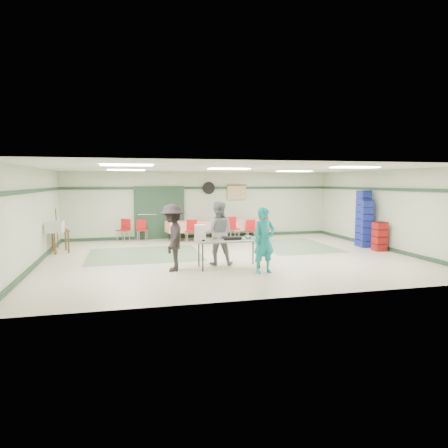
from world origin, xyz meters
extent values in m
plane|color=#BEB399|center=(0.00, 0.00, 0.00)|extent=(11.00, 11.00, 0.00)
plane|color=silver|center=(0.00, 0.00, 2.70)|extent=(11.00, 11.00, 0.00)
plane|color=#B9C1A4|center=(0.00, 4.50, 1.35)|extent=(11.00, 0.00, 11.00)
plane|color=#B9C1A4|center=(0.00, -4.50, 1.35)|extent=(11.00, 0.00, 11.00)
plane|color=#B9C1A4|center=(-5.50, 0.00, 1.35)|extent=(0.00, 9.00, 9.00)
plane|color=#B9C1A4|center=(5.50, 0.00, 1.35)|extent=(0.00, 9.00, 9.00)
cube|color=#1F3927|center=(0.00, 4.47, 2.05)|extent=(11.00, 0.06, 0.10)
cube|color=#1F3927|center=(0.00, 4.47, 0.06)|extent=(11.00, 0.06, 0.12)
cube|color=#1F3927|center=(-5.47, 0.00, 2.05)|extent=(0.06, 9.00, 0.10)
cube|color=#1F3927|center=(-5.47, 0.00, 0.06)|extent=(0.06, 9.00, 0.12)
cube|color=#1F3927|center=(5.47, 0.00, 2.05)|extent=(0.06, 9.00, 0.10)
cube|color=#1F3927|center=(5.47, 0.00, 0.06)|extent=(0.06, 9.00, 0.12)
cube|color=gray|center=(-2.50, 1.00, 0.00)|extent=(3.50, 3.00, 0.01)
cube|color=gray|center=(2.80, 1.50, 0.00)|extent=(2.50, 3.50, 0.01)
cube|color=gray|center=(-2.20, 4.44, 1.05)|extent=(0.90, 0.06, 2.10)
cube|color=gray|center=(-1.25, 4.44, 1.05)|extent=(0.90, 0.06, 2.10)
cube|color=#1F3927|center=(-1.73, 4.42, 1.05)|extent=(2.00, 0.03, 2.15)
cylinder|color=black|center=(0.30, 4.44, 2.05)|extent=(0.50, 0.10, 0.50)
cube|color=tan|center=(1.50, 4.44, 1.85)|extent=(0.80, 0.02, 0.60)
cube|color=#B5B6B0|center=(-0.39, -1.53, 0.74)|extent=(1.78, 0.73, 0.04)
cylinder|color=black|center=(-1.16, -1.81, 0.36)|extent=(0.04, 0.04, 0.72)
cylinder|color=black|center=(0.37, -1.82, 0.36)|extent=(0.04, 0.04, 0.72)
cylinder|color=black|center=(-1.16, -1.24, 0.36)|extent=(0.04, 0.04, 0.72)
cylinder|color=black|center=(0.38, -1.24, 0.36)|extent=(0.04, 0.04, 0.72)
cube|color=silver|center=(0.15, -1.56, 0.77)|extent=(0.55, 0.42, 0.02)
cube|color=silver|center=(-0.50, -1.46, 0.77)|extent=(0.52, 0.40, 0.02)
cube|color=silver|center=(-0.92, -1.70, 0.77)|extent=(0.62, 0.47, 0.02)
cube|color=black|center=(-0.33, -1.56, 0.80)|extent=(0.48, 0.30, 0.08)
cube|color=white|center=(-1.17, -1.51, 0.97)|extent=(0.26, 0.24, 0.42)
imported|color=teal|center=(0.31, -2.34, 0.83)|extent=(0.68, 0.52, 1.66)
imported|color=gray|center=(-0.58, -1.04, 0.88)|extent=(1.00, 0.87, 1.77)
imported|color=black|center=(-1.90, -1.53, 0.86)|extent=(0.84, 1.22, 1.73)
cube|color=red|center=(1.58, 3.72, 0.74)|extent=(1.71, 0.84, 0.05)
cube|color=red|center=(1.58, 3.72, 0.55)|extent=(1.71, 0.86, 0.40)
cylinder|color=black|center=(0.91, 3.39, 0.36)|extent=(0.04, 0.04, 0.72)
cylinder|color=black|center=(2.29, 3.49, 0.36)|extent=(0.04, 0.04, 0.72)
cylinder|color=black|center=(0.87, 3.94, 0.36)|extent=(0.04, 0.04, 0.72)
cylinder|color=black|center=(2.25, 4.05, 0.36)|extent=(0.04, 0.04, 0.72)
cube|color=red|center=(-0.62, 3.72, 0.74)|extent=(1.90, 1.03, 0.05)
cube|color=red|center=(-0.62, 3.72, 0.55)|extent=(1.91, 1.05, 0.40)
cylinder|color=black|center=(-1.32, 3.31, 0.36)|extent=(0.04, 0.04, 0.72)
cylinder|color=black|center=(0.17, 3.52, 0.36)|extent=(0.04, 0.04, 0.72)
cylinder|color=black|center=(-1.41, 3.91, 0.36)|extent=(0.04, 0.04, 0.72)
cylinder|color=black|center=(0.09, 4.12, 0.36)|extent=(0.04, 0.04, 0.72)
cube|color=red|center=(1.71, 3.07, 0.41)|extent=(0.41, 0.41, 0.04)
cube|color=red|center=(1.73, 3.23, 0.61)|extent=(0.37, 0.08, 0.37)
cylinder|color=silver|center=(1.55, 2.94, 0.20)|extent=(0.02, 0.02, 0.39)
cylinder|color=silver|center=(1.84, 2.90, 0.20)|extent=(0.02, 0.02, 0.39)
cylinder|color=silver|center=(1.58, 3.23, 0.20)|extent=(0.02, 0.02, 0.39)
cylinder|color=silver|center=(1.88, 3.20, 0.20)|extent=(0.02, 0.02, 0.39)
cube|color=red|center=(0.97, 3.07, 0.48)|extent=(0.51, 0.51, 0.04)
cube|color=red|center=(0.93, 3.26, 0.73)|extent=(0.44, 0.11, 0.44)
cylinder|color=silver|center=(0.82, 2.87, 0.23)|extent=(0.02, 0.02, 0.46)
cylinder|color=silver|center=(1.17, 2.92, 0.23)|extent=(0.02, 0.02, 0.46)
cylinder|color=silver|center=(0.76, 3.21, 0.23)|extent=(0.02, 0.02, 0.46)
cylinder|color=silver|center=(1.11, 3.27, 0.23)|extent=(0.02, 0.02, 0.46)
cube|color=red|center=(2.32, 3.07, 0.44)|extent=(0.44, 0.44, 0.04)
cube|color=red|center=(2.30, 3.25, 0.66)|extent=(0.40, 0.08, 0.40)
cylinder|color=silver|center=(2.17, 2.89, 0.21)|extent=(0.02, 0.02, 0.42)
cylinder|color=silver|center=(2.49, 2.92, 0.21)|extent=(0.02, 0.02, 0.42)
cylinder|color=silver|center=(2.14, 3.21, 0.21)|extent=(0.02, 0.02, 0.42)
cylinder|color=silver|center=(2.46, 3.24, 0.21)|extent=(0.02, 0.02, 0.42)
cube|color=red|center=(-0.68, 3.07, 0.44)|extent=(0.51, 0.51, 0.04)
cube|color=red|center=(-0.62, 3.24, 0.67)|extent=(0.39, 0.17, 0.40)
cylinder|color=silver|center=(-0.88, 2.97, 0.21)|extent=(0.02, 0.02, 0.42)
cylinder|color=silver|center=(-0.58, 2.86, 0.21)|extent=(0.02, 0.02, 0.42)
cylinder|color=silver|center=(-0.78, 3.27, 0.21)|extent=(0.02, 0.02, 0.42)
cylinder|color=silver|center=(-0.47, 3.17, 0.21)|extent=(0.02, 0.02, 0.42)
cube|color=red|center=(-2.44, 4.00, 0.42)|extent=(0.44, 0.44, 0.04)
cube|color=red|center=(-2.47, 4.17, 0.63)|extent=(0.39, 0.10, 0.38)
cylinder|color=silver|center=(-2.57, 3.82, 0.20)|extent=(0.02, 0.02, 0.40)
cylinder|color=silver|center=(-2.27, 3.87, 0.20)|extent=(0.02, 0.02, 0.40)
cylinder|color=silver|center=(-2.62, 4.13, 0.20)|extent=(0.02, 0.02, 0.40)
cylinder|color=silver|center=(-2.32, 4.18, 0.20)|extent=(0.02, 0.02, 0.40)
cube|color=red|center=(-3.16, 3.92, 0.45)|extent=(0.57, 0.57, 0.04)
cube|color=red|center=(-3.06, 4.07, 0.67)|extent=(0.36, 0.26, 0.41)
cylinder|color=silver|center=(-3.39, 3.87, 0.21)|extent=(0.02, 0.02, 0.43)
cylinder|color=silver|center=(-3.11, 3.69, 0.21)|extent=(0.02, 0.02, 0.43)
cylinder|color=silver|center=(-3.21, 4.14, 0.21)|extent=(0.02, 0.02, 0.43)
cylinder|color=silver|center=(-2.93, 3.96, 0.21)|extent=(0.02, 0.02, 0.43)
cube|color=navy|center=(5.15, 0.58, 0.83)|extent=(0.44, 0.44, 1.66)
cube|color=maroon|center=(5.15, -0.19, 0.49)|extent=(0.38, 0.38, 0.97)
cube|color=navy|center=(5.15, 0.80, 0.99)|extent=(0.40, 0.40, 1.99)
cube|color=brown|center=(-5.15, 2.08, 0.72)|extent=(0.70, 0.90, 0.05)
cube|color=brown|center=(-5.26, 1.72, 0.35)|extent=(0.05, 0.05, 0.70)
cube|color=brown|center=(-4.87, 1.82, 0.35)|extent=(0.05, 0.05, 0.70)
cube|color=brown|center=(-5.43, 2.35, 0.35)|extent=(0.05, 0.05, 0.70)
cube|color=brown|center=(-5.04, 2.45, 0.35)|extent=(0.05, 0.05, 0.70)
cube|color=#B2B2AD|center=(-5.15, 1.30, 0.92)|extent=(0.47, 0.41, 0.35)
cylinder|color=brown|center=(-5.23, 2.03, 0.74)|extent=(0.09, 0.23, 1.42)
camera|label=1|loc=(-3.06, -11.72, 2.29)|focal=32.00mm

